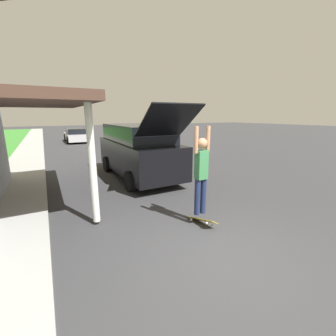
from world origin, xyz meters
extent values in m
plane|color=#333335|center=(0.00, 0.00, 0.00)|extent=(120.00, 120.00, 0.00)
cube|color=#9E9E99|center=(-3.60, 6.00, 0.05)|extent=(1.80, 80.00, 0.10)
cube|color=#4C3328|center=(-2.79, 4.11, 2.88)|extent=(2.60, 5.09, 0.20)
cylinder|color=silver|center=(-1.69, 2.29, 1.43)|extent=(0.16, 0.16, 2.70)
cube|color=black|center=(0.74, 5.77, 0.89)|extent=(1.92, 5.05, 1.20)
cube|color=black|center=(0.74, 5.90, 1.82)|extent=(1.76, 3.94, 0.65)
cylinder|color=black|center=(-0.18, 7.34, 0.35)|extent=(0.24, 0.69, 0.69)
cylinder|color=black|center=(1.65, 7.34, 0.35)|extent=(0.24, 0.69, 0.69)
cylinder|color=black|center=(-0.18, 4.20, 0.35)|extent=(0.24, 0.69, 0.69)
cylinder|color=black|center=(1.65, 4.20, 0.35)|extent=(0.24, 0.69, 0.69)
cube|color=black|center=(0.74, 3.19, 2.35)|extent=(1.69, 1.39, 0.99)
cube|color=#B7B7BC|center=(0.12, 20.66, 0.50)|extent=(1.74, 4.57, 0.60)
cube|color=black|center=(0.12, 20.54, 1.05)|extent=(1.53, 2.38, 0.50)
cylinder|color=black|center=(-0.73, 22.03, 0.34)|extent=(0.20, 0.68, 0.68)
cylinder|color=black|center=(0.96, 22.03, 0.34)|extent=(0.20, 0.68, 0.68)
cylinder|color=black|center=(-0.73, 19.29, 0.34)|extent=(0.20, 0.68, 0.68)
cylinder|color=black|center=(0.96, 19.29, 0.34)|extent=(0.20, 0.68, 0.68)
cylinder|color=#192347|center=(0.36, 1.14, 0.68)|extent=(0.13, 0.13, 0.85)
cylinder|color=#192347|center=(0.53, 1.14, 0.68)|extent=(0.13, 0.13, 0.85)
cube|color=#337042|center=(0.45, 1.14, 1.44)|extent=(0.25, 0.20, 0.65)
sphere|color=#9E7051|center=(0.45, 1.14, 1.92)|extent=(0.24, 0.24, 0.24)
cylinder|color=#9E7051|center=(0.29, 1.14, 2.00)|extent=(0.09, 0.09, 0.58)
cylinder|color=#9E7051|center=(0.61, 1.14, 2.00)|extent=(0.09, 0.09, 0.58)
cube|color=#A89323|center=(0.48, 1.08, 0.11)|extent=(0.30, 0.80, 0.31)
cylinder|color=silver|center=(0.33, 1.31, 0.05)|extent=(0.03, 0.06, 0.06)
cylinder|color=silver|center=(0.50, 1.31, -0.05)|extent=(0.03, 0.06, 0.06)
cylinder|color=silver|center=(0.40, 0.82, 0.17)|extent=(0.03, 0.06, 0.06)
cylinder|color=silver|center=(0.57, 0.82, 0.07)|extent=(0.03, 0.06, 0.06)
camera|label=1|loc=(-2.57, -2.80, 2.51)|focal=24.00mm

